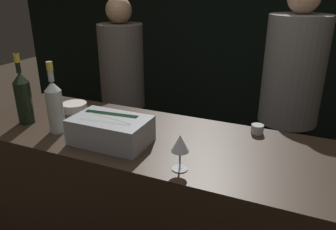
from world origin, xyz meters
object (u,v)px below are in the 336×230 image
Objects in this scene: rose_wine_bottle at (55,105)px; person_in_hoodie at (123,87)px; wine_glass at (180,144)px; person_blond_tee at (289,100)px; ice_bin_with_bottles at (110,129)px; bowl_white at (74,107)px; champagne_bottle at (23,97)px; candle_votive at (257,129)px.

person_in_hoodie reaches higher than rose_wine_bottle.
person_in_hoodie reaches higher than wine_glass.
wine_glass is at bearing 32.34° from person_blond_tee.
rose_wine_bottle is at bearing 172.46° from wine_glass.
rose_wine_bottle is at bearing -179.13° from ice_bin_with_bottles.
rose_wine_bottle is (0.11, -0.28, 0.12)m from bowl_white.
wine_glass is (0.84, -0.37, 0.09)m from bowl_white.
champagne_bottle is 0.22× the size of person_blond_tee.
person_in_hoodie reaches higher than champagne_bottle.
wine_glass is 0.10× the size of person_in_hoodie.
wine_glass reaches higher than bowl_white.
person_blond_tee is at bearing 74.94° from wine_glass.
candle_votive is at bearing 64.64° from wine_glass.
candle_votive is (0.24, 0.50, -0.09)m from wine_glass.
bowl_white is at bearing -5.56° from person_blond_tee.
candle_votive is at bearing 31.71° from ice_bin_with_bottles.
person_blond_tee reaches higher than ice_bin_with_bottles.
ice_bin_with_bottles is at bearing 169.15° from person_in_hoodie.
wine_glass is 0.41× the size of champagne_bottle.
candle_votive is at bearing 39.65° from person_blond_tee.
candle_votive is 1.46m from person_in_hoodie.
rose_wine_bottle is 1.19m from person_in_hoodie.
bowl_white is 0.94× the size of wine_glass.
person_blond_tee is (0.75, 1.16, -0.12)m from ice_bin_with_bottles.
ice_bin_with_bottles is 0.34m from rose_wine_bottle.
ice_bin_with_bottles is 0.22× the size of person_in_hoodie.
person_in_hoodie is 1.36m from person_blond_tee.
bowl_white is at bearing 148.29° from ice_bin_with_bottles.
ice_bin_with_bottles reaches higher than candle_votive.
champagne_bottle is at bearing -1.63° from person_blond_tee.
champagne_bottle is (-0.13, -0.25, 0.12)m from bowl_white.
person_blond_tee is (0.10, 0.77, -0.07)m from candle_votive.
candle_votive is 0.04× the size of person_blond_tee.
champagne_bottle is at bearing 172.78° from wine_glass.
ice_bin_with_bottles is at bearing -148.29° from candle_votive.
champagne_bottle is (-0.57, 0.02, 0.08)m from ice_bin_with_bottles.
wine_glass is 1.61m from person_in_hoodie.
candle_votive is 0.17× the size of champagne_bottle.
candle_votive is 0.78m from person_blond_tee.
person_blond_tee reaches higher than champagne_bottle.
wine_glass is 0.98m from champagne_bottle.
person_in_hoodie is (-1.26, 0.73, -0.13)m from candle_votive.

